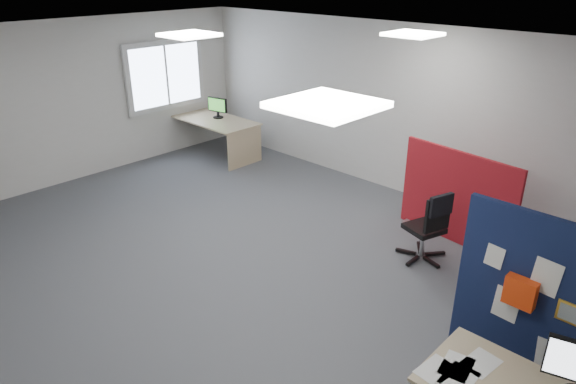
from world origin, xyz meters
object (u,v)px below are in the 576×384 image
Objects in this scene: monitor_second at (218,107)px; red_divider at (457,198)px; office_chair at (431,223)px; second_desk at (217,127)px.

red_divider is at bearing -12.65° from monitor_second.
monitor_second is at bearing -170.87° from office_chair.
second_desk is at bearing -173.04° from red_divider.
second_desk is 5.13m from office_chair.
second_desk is 1.84× the size of office_chair.
red_divider is 0.96× the size of second_desk.
monitor_second is 0.45× the size of office_chair.
red_divider is 3.91× the size of monitor_second.
red_divider is 5.04m from second_desk.
red_divider is at bearing 111.45° from office_chair.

